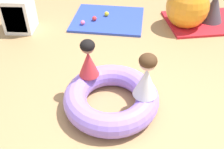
{
  "coord_description": "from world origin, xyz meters",
  "views": [
    {
      "loc": [
        -0.01,
        -2.06,
        2.18
      ],
      "look_at": [
        -0.13,
        0.26,
        0.31
      ],
      "focal_mm": 41.78,
      "sensor_mm": 36.0,
      "label": 1
    }
  ],
  "objects_px": {
    "inflatable_cushion": "(111,98)",
    "child_in_white": "(146,76)",
    "play_ball_yellow": "(107,14)",
    "storage_cube": "(18,15)",
    "child_in_red": "(88,59)",
    "play_ball_pink": "(83,23)",
    "play_ball_red": "(94,18)",
    "adult_seated": "(215,1)",
    "exercise_ball_large": "(187,7)"
  },
  "relations": [
    {
      "from": "adult_seated",
      "to": "play_ball_red",
      "type": "bearing_deg",
      "value": -47.44
    },
    {
      "from": "inflatable_cushion",
      "to": "adult_seated",
      "type": "xyz_separation_m",
      "value": [
        1.64,
        2.13,
        0.27
      ]
    },
    {
      "from": "child_in_white",
      "to": "play_ball_yellow",
      "type": "bearing_deg",
      "value": 27.96
    },
    {
      "from": "storage_cube",
      "to": "exercise_ball_large",
      "type": "bearing_deg",
      "value": 5.51
    },
    {
      "from": "play_ball_pink",
      "to": "play_ball_yellow",
      "type": "relative_size",
      "value": 0.93
    },
    {
      "from": "play_ball_red",
      "to": "storage_cube",
      "type": "relative_size",
      "value": 0.15
    },
    {
      "from": "play_ball_red",
      "to": "exercise_ball_large",
      "type": "xyz_separation_m",
      "value": [
        1.56,
        -0.05,
        0.27
      ]
    },
    {
      "from": "child_in_white",
      "to": "adult_seated",
      "type": "relative_size",
      "value": 0.69
    },
    {
      "from": "child_in_red",
      "to": "inflatable_cushion",
      "type": "bearing_deg",
      "value": 178.88
    },
    {
      "from": "play_ball_yellow",
      "to": "adult_seated",
      "type": "bearing_deg",
      "value": -2.77
    },
    {
      "from": "child_in_red",
      "to": "adult_seated",
      "type": "distance_m",
      "value": 2.69
    },
    {
      "from": "play_ball_pink",
      "to": "adult_seated",
      "type": "bearing_deg",
      "value": 6.66
    },
    {
      "from": "child_in_white",
      "to": "play_ball_red",
      "type": "distance_m",
      "value": 2.26
    },
    {
      "from": "adult_seated",
      "to": "storage_cube",
      "type": "distance_m",
      "value": 3.28
    },
    {
      "from": "child_in_white",
      "to": "play_ball_pink",
      "type": "relative_size",
      "value": 6.54
    },
    {
      "from": "child_in_white",
      "to": "play_ball_pink",
      "type": "bearing_deg",
      "value": 40.31
    },
    {
      "from": "child_in_red",
      "to": "exercise_ball_large",
      "type": "xyz_separation_m",
      "value": [
        1.43,
        1.73,
        -0.13
      ]
    },
    {
      "from": "play_ball_pink",
      "to": "play_ball_red",
      "type": "bearing_deg",
      "value": 40.84
    },
    {
      "from": "child_in_white",
      "to": "play_ball_red",
      "type": "xyz_separation_m",
      "value": [
        -0.76,
        2.09,
        -0.43
      ]
    },
    {
      "from": "inflatable_cushion",
      "to": "play_ball_red",
      "type": "xyz_separation_m",
      "value": [
        -0.4,
        2.03,
        -0.05
      ]
    },
    {
      "from": "play_ball_pink",
      "to": "storage_cube",
      "type": "relative_size",
      "value": 0.14
    },
    {
      "from": "play_ball_pink",
      "to": "storage_cube",
      "type": "distance_m",
      "value": 1.05
    },
    {
      "from": "inflatable_cushion",
      "to": "child_in_red",
      "type": "relative_size",
      "value": 2.33
    },
    {
      "from": "play_ball_yellow",
      "to": "storage_cube",
      "type": "distance_m",
      "value": 1.51
    },
    {
      "from": "child_in_red",
      "to": "play_ball_yellow",
      "type": "xyz_separation_m",
      "value": [
        0.07,
        1.97,
        -0.41
      ]
    },
    {
      "from": "play_ball_pink",
      "to": "child_in_red",
      "type": "bearing_deg",
      "value": -78.94
    },
    {
      "from": "adult_seated",
      "to": "storage_cube",
      "type": "bearing_deg",
      "value": -42.89
    },
    {
      "from": "play_ball_pink",
      "to": "exercise_ball_large",
      "type": "relative_size",
      "value": 0.11
    },
    {
      "from": "child_in_white",
      "to": "storage_cube",
      "type": "xyz_separation_m",
      "value": [
        -1.97,
        1.77,
        -0.23
      ]
    },
    {
      "from": "play_ball_yellow",
      "to": "child_in_red",
      "type": "bearing_deg",
      "value": -92.03
    },
    {
      "from": "play_ball_red",
      "to": "storage_cube",
      "type": "height_order",
      "value": "storage_cube"
    },
    {
      "from": "exercise_ball_large",
      "to": "child_in_red",
      "type": "bearing_deg",
      "value": -129.47
    },
    {
      "from": "inflatable_cushion",
      "to": "play_ball_yellow",
      "type": "relative_size",
      "value": 12.88
    },
    {
      "from": "child_in_white",
      "to": "play_ball_red",
      "type": "bearing_deg",
      "value": 34.22
    },
    {
      "from": "inflatable_cushion",
      "to": "child_in_white",
      "type": "bearing_deg",
      "value": -8.49
    },
    {
      "from": "exercise_ball_large",
      "to": "inflatable_cushion",
      "type": "bearing_deg",
      "value": -120.28
    },
    {
      "from": "child_in_red",
      "to": "exercise_ball_large",
      "type": "height_order",
      "value": "child_in_red"
    },
    {
      "from": "child_in_red",
      "to": "play_ball_pink",
      "type": "xyz_separation_m",
      "value": [
        -0.32,
        1.62,
        -0.41
      ]
    },
    {
      "from": "child_in_red",
      "to": "play_ball_red",
      "type": "height_order",
      "value": "child_in_red"
    },
    {
      "from": "inflatable_cushion",
      "to": "child_in_white",
      "type": "xyz_separation_m",
      "value": [
        0.36,
        -0.05,
        0.38
      ]
    },
    {
      "from": "child_in_red",
      "to": "adult_seated",
      "type": "height_order",
      "value": "adult_seated"
    },
    {
      "from": "child_in_red",
      "to": "exercise_ball_large",
      "type": "bearing_deg",
      "value": -87.71
    },
    {
      "from": "play_ball_red",
      "to": "storage_cube",
      "type": "distance_m",
      "value": 1.26
    },
    {
      "from": "adult_seated",
      "to": "play_ball_yellow",
      "type": "height_order",
      "value": "adult_seated"
    },
    {
      "from": "child_in_white",
      "to": "storage_cube",
      "type": "bearing_deg",
      "value": 62.14
    },
    {
      "from": "exercise_ball_large",
      "to": "storage_cube",
      "type": "height_order",
      "value": "exercise_ball_large"
    },
    {
      "from": "inflatable_cushion",
      "to": "child_in_white",
      "type": "relative_size",
      "value": 2.12
    },
    {
      "from": "inflatable_cushion",
      "to": "child_in_white",
      "type": "distance_m",
      "value": 0.53
    },
    {
      "from": "exercise_ball_large",
      "to": "storage_cube",
      "type": "distance_m",
      "value": 2.77
    },
    {
      "from": "adult_seated",
      "to": "play_ball_yellow",
      "type": "relative_size",
      "value": 8.84
    }
  ]
}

